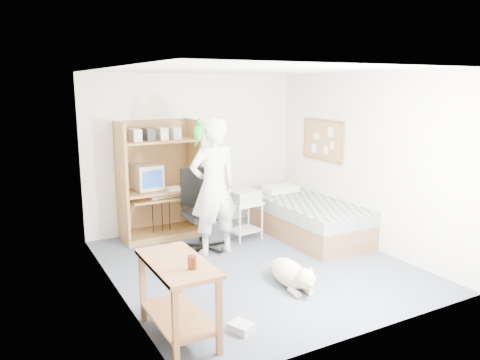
{
  "coord_description": "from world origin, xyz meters",
  "views": [
    {
      "loc": [
        -2.98,
        -5.0,
        2.33
      ],
      "look_at": [
        0.02,
        0.47,
        1.05
      ],
      "focal_mm": 35.0,
      "sensor_mm": 36.0,
      "label": 1
    }
  ],
  "objects": [
    {
      "name": "floor",
      "position": [
        0.0,
        0.0,
        0.0
      ],
      "size": [
        4.0,
        4.0,
        0.0
      ],
      "primitive_type": "plane",
      "color": "#434A5B",
      "rests_on": "ground"
    },
    {
      "name": "wall_back",
      "position": [
        0.0,
        2.0,
        1.25
      ],
      "size": [
        3.6,
        0.02,
        2.5
      ],
      "primitive_type": "cube",
      "color": "silver",
      "rests_on": "floor"
    },
    {
      "name": "wall_right",
      "position": [
        1.8,
        0.0,
        1.25
      ],
      "size": [
        0.02,
        4.0,
        2.5
      ],
      "primitive_type": "cube",
      "color": "silver",
      "rests_on": "floor"
    },
    {
      "name": "wall_left",
      "position": [
        -1.8,
        0.0,
        1.25
      ],
      "size": [
        0.02,
        4.0,
        2.5
      ],
      "primitive_type": "cube",
      "color": "silver",
      "rests_on": "floor"
    },
    {
      "name": "ceiling",
      "position": [
        0.0,
        0.0,
        2.5
      ],
      "size": [
        3.6,
        4.0,
        0.02
      ],
      "primitive_type": "cube",
      "color": "white",
      "rests_on": "wall_back"
    },
    {
      "name": "computer_hutch",
      "position": [
        -0.7,
        1.74,
        0.82
      ],
      "size": [
        1.2,
        0.63,
        1.8
      ],
      "color": "brown",
      "rests_on": "floor"
    },
    {
      "name": "bed",
      "position": [
        1.3,
        0.62,
        0.29
      ],
      "size": [
        1.02,
        2.02,
        0.66
      ],
      "color": "brown",
      "rests_on": "floor"
    },
    {
      "name": "side_desk",
      "position": [
        -1.55,
        -1.2,
        0.49
      ],
      "size": [
        0.5,
        1.0,
        0.75
      ],
      "color": "brown",
      "rests_on": "floor"
    },
    {
      "name": "corkboard",
      "position": [
        1.77,
        0.9,
        1.45
      ],
      "size": [
        0.04,
        0.94,
        0.66
      ],
      "color": "#9C7446",
      "rests_on": "wall_right"
    },
    {
      "name": "office_chair",
      "position": [
        -0.35,
        0.95,
        0.41
      ],
      "size": [
        0.64,
        0.64,
        1.14
      ],
      "rotation": [
        0.0,
        0.0,
        0.02
      ],
      "color": "black",
      "rests_on": "floor"
    },
    {
      "name": "person",
      "position": [
        -0.3,
        0.63,
        0.95
      ],
      "size": [
        0.7,
        0.47,
        1.89
      ],
      "primitive_type": "imported",
      "rotation": [
        0.0,
        0.0,
        3.16
      ],
      "color": "silver",
      "rests_on": "floor"
    },
    {
      "name": "parrot",
      "position": [
        -0.5,
        0.65,
        1.73
      ],
      "size": [
        0.14,
        0.24,
        0.38
      ],
      "rotation": [
        0.0,
        0.0,
        0.02
      ],
      "color": "#138915",
      "rests_on": "person"
    },
    {
      "name": "dog",
      "position": [
        0.01,
        -0.79,
        0.16
      ],
      "size": [
        0.37,
        0.98,
        0.37
      ],
      "rotation": [
        0.0,
        0.0,
        -0.08
      ],
      "color": "beige",
      "rests_on": "floor"
    },
    {
      "name": "printer_cart",
      "position": [
        0.37,
        0.97,
        0.38
      ],
      "size": [
        0.54,
        0.46,
        0.58
      ],
      "rotation": [
        0.0,
        0.0,
        0.16
      ],
      "color": "silver",
      "rests_on": "floor"
    },
    {
      "name": "printer",
      "position": [
        0.37,
        0.97,
        0.67
      ],
      "size": [
        0.46,
        0.38,
        0.18
      ],
      "primitive_type": "cube",
      "rotation": [
        0.0,
        0.0,
        0.16
      ],
      "color": "#B5B5B0",
      "rests_on": "printer_cart"
    },
    {
      "name": "crt_monitor",
      "position": [
        -0.89,
        1.75,
        0.96
      ],
      "size": [
        0.44,
        0.46,
        0.37
      ],
      "rotation": [
        0.0,
        0.0,
        0.11
      ],
      "color": "beige",
      "rests_on": "computer_hutch"
    },
    {
      "name": "keyboard",
      "position": [
        -0.68,
        1.58,
        0.67
      ],
      "size": [
        0.46,
        0.2,
        0.03
      ],
      "primitive_type": "cube",
      "rotation": [
        0.0,
        0.0,
        0.08
      ],
      "color": "beige",
      "rests_on": "computer_hutch"
    },
    {
      "name": "pencil_cup",
      "position": [
        -0.3,
        1.65,
        0.82
      ],
      "size": [
        0.08,
        0.08,
        0.12
      ],
      "primitive_type": "cylinder",
      "color": "gold",
      "rests_on": "computer_hutch"
    },
    {
      "name": "drink_glass",
      "position": [
        -1.5,
        -1.43,
        0.81
      ],
      "size": [
        0.08,
        0.08,
        0.12
      ],
      "primitive_type": "cylinder",
      "color": "#3E1B09",
      "rests_on": "side_desk"
    },
    {
      "name": "floor_box_a",
      "position": [
        -1.37,
        -1.23,
        0.05
      ],
      "size": [
        0.27,
        0.23,
        0.1
      ],
      "primitive_type": "cube",
      "rotation": [
        0.0,
        0.0,
        0.11
      ],
      "color": "white",
      "rests_on": "floor"
    },
    {
      "name": "floor_box_b",
      "position": [
        -0.99,
        -1.4,
        0.04
      ],
      "size": [
        0.25,
        0.27,
        0.08
      ],
      "primitive_type": "cube",
      "rotation": [
        0.0,
        0.0,
        0.39
      ],
      "color": "#BAB9B4",
      "rests_on": "floor"
    }
  ]
}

